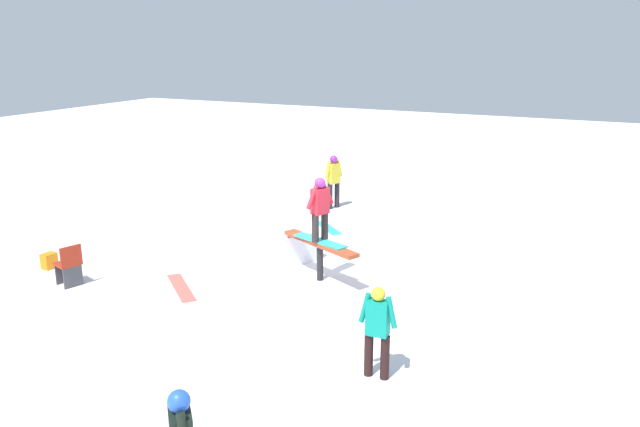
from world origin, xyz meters
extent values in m
plane|color=white|center=(0.00, 0.00, 0.00)|extent=(60.00, 60.00, 0.00)
cylinder|color=black|center=(0.00, 0.00, 0.38)|extent=(0.14, 0.14, 0.76)
cube|color=#A53F1E|center=(0.00, 0.00, 0.80)|extent=(2.03, 1.14, 0.08)
cube|color=white|center=(-1.67, 0.78, 0.35)|extent=(2.26, 2.12, 0.70)
cube|color=#2FB7BF|center=(0.00, 0.00, 0.86)|extent=(1.34, 0.70, 0.03)
cylinder|color=#312625|center=(-0.04, -0.13, 1.16)|extent=(0.15, 0.15, 0.57)
cylinder|color=#312625|center=(0.04, 0.13, 1.16)|extent=(0.15, 0.15, 0.57)
cube|color=red|center=(0.00, 0.00, 1.70)|extent=(0.32, 0.40, 0.53)
cylinder|color=red|center=(-0.07, -0.21, 1.82)|extent=(0.19, 0.33, 0.48)
cylinder|color=red|center=(0.07, 0.21, 1.82)|extent=(0.19, 0.33, 0.48)
sphere|color=purple|center=(0.00, 0.00, 2.08)|extent=(0.22, 0.22, 0.22)
cylinder|color=#272227|center=(-2.17, 5.16, 0.38)|extent=(0.15, 0.15, 0.76)
cylinder|color=#272227|center=(-2.06, 5.41, 0.38)|extent=(0.15, 0.15, 0.76)
cube|color=yellow|center=(-2.11, 5.28, 1.05)|extent=(0.34, 0.42, 0.59)
cylinder|color=yellow|center=(-2.20, 5.08, 1.19)|extent=(0.17, 0.23, 0.53)
cylinder|color=yellow|center=(-2.03, 5.49, 1.19)|extent=(0.17, 0.23, 0.53)
sphere|color=purple|center=(-2.11, 5.28, 1.46)|extent=(0.23, 0.23, 0.23)
cylinder|color=black|center=(1.57, -6.56, 1.19)|extent=(0.21, 0.22, 0.53)
sphere|color=blue|center=(1.72, -6.72, 1.47)|extent=(0.23, 0.23, 0.23)
cylinder|color=black|center=(2.56, -3.10, 0.35)|extent=(0.14, 0.14, 0.69)
cylinder|color=black|center=(2.31, -3.10, 0.35)|extent=(0.14, 0.14, 0.69)
cube|color=#0F9A84|center=(2.44, -3.10, 0.96)|extent=(0.33, 0.21, 0.54)
cylinder|color=#0F9A84|center=(2.64, -3.09, 1.08)|extent=(0.19, 0.09, 0.48)
cylinder|color=#0F9A84|center=(2.23, -3.11, 1.08)|extent=(0.19, 0.09, 0.48)
sphere|color=yellow|center=(2.44, -3.10, 1.34)|extent=(0.21, 0.21, 0.21)
cube|color=#2FB8C8|center=(-1.39, 3.36, 0.01)|extent=(1.12, 1.06, 0.02)
cube|color=#E65F51|center=(-2.34, -1.62, 0.01)|extent=(1.35, 1.20, 0.02)
cube|color=#3F3F44|center=(-4.68, -2.42, 0.22)|extent=(0.15, 0.39, 0.44)
cube|color=#3F3F44|center=(-4.33, -2.52, 0.22)|extent=(0.15, 0.39, 0.44)
cube|color=#A62A17|center=(-4.50, -2.47, 0.46)|extent=(0.55, 0.55, 0.04)
cube|color=#A62A17|center=(-4.31, -2.53, 0.68)|extent=(0.17, 0.43, 0.40)
cube|color=orange|center=(-5.64, -1.97, 0.17)|extent=(0.23, 0.31, 0.34)
camera|label=1|loc=(5.29, -10.94, 4.90)|focal=35.00mm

